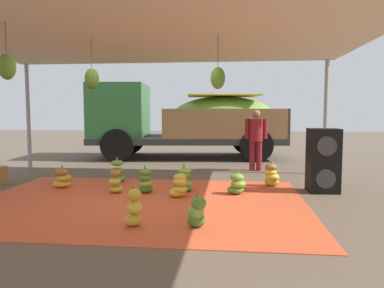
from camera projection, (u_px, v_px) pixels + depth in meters
The scene contains 16 objects.
ground_plane at pixel (169, 173), 9.19m from camera, with size 40.00×40.00×0.00m, color brown.
tarp_orange at pixel (138, 202), 6.22m from camera, with size 5.57×4.11×0.01m, color #D1512D.
tent_canopy at pixel (134, 35), 5.90m from camera, with size 8.00×7.00×2.82m.
banana_bunch_0 at pixel (197, 213), 4.83m from camera, with size 0.30×0.32×0.44m.
banana_bunch_1 at pixel (237, 184), 6.78m from camera, with size 0.42×0.41×0.43m.
banana_bunch_2 at pixel (184, 180), 7.04m from camera, with size 0.39×0.36×0.50m.
banana_bunch_3 at pixel (115, 182), 6.88m from camera, with size 0.35×0.37×0.48m.
banana_bunch_4 at pixel (179, 186), 6.53m from camera, with size 0.43×0.40×0.46m.
banana_bunch_5 at pixel (134, 209), 4.87m from camera, with size 0.32×0.31×0.54m.
banana_bunch_6 at pixel (117, 172), 8.00m from camera, with size 0.44×0.45×0.52m.
banana_bunch_7 at pixel (272, 175), 7.51m from camera, with size 0.42×0.43×0.50m.
banana_bunch_8 at pixel (145, 182), 6.88m from camera, with size 0.38×0.39×0.50m.
banana_bunch_9 at pixel (62, 179), 7.37m from camera, with size 0.41×0.42×0.43m.
cargo_truck_main at pixel (183, 119), 12.21m from camera, with size 6.38×3.05×2.40m.
worker_0 at pixel (256, 135), 9.49m from camera, with size 0.57×0.35×1.55m.
speaker_stack at pixel (323, 160), 6.97m from camera, with size 0.56×0.52×1.20m.
Camera 1 is at (1.56, -5.98, 1.51)m, focal length 34.73 mm.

